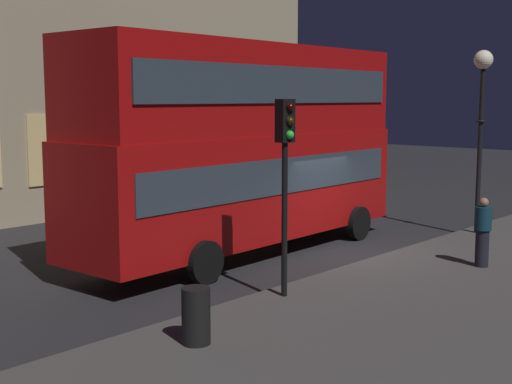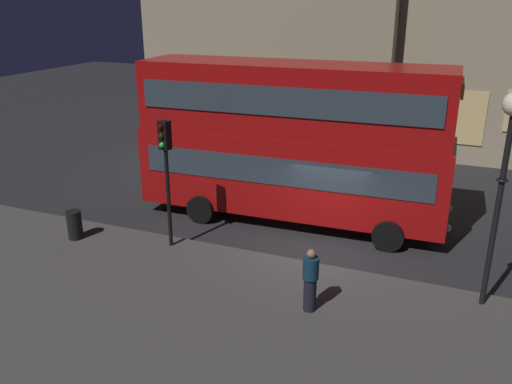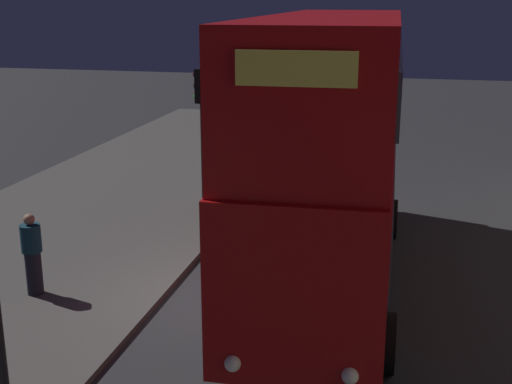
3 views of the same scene
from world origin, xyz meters
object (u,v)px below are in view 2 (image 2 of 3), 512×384
traffic_light_near_kerb (166,158)px  street_lamp (508,147)px  pedestrian (310,280)px  litter_bin (75,225)px  double_decker_bus (292,137)px

traffic_light_near_kerb → street_lamp: street_lamp is taller
street_lamp → pedestrian: 5.51m
street_lamp → litter_bin: street_lamp is taller
double_decker_bus → street_lamp: bearing=-31.1°
double_decker_bus → litter_bin: bearing=-145.5°
double_decker_bus → litter_bin: size_ratio=11.34×
street_lamp → litter_bin: bearing=-176.4°
pedestrian → litter_bin: size_ratio=1.77×
double_decker_bus → pedestrian: 6.33m
double_decker_bus → pedestrian: bearing=-68.6°
street_lamp → litter_bin: 12.74m
double_decker_bus → litter_bin: double_decker_bus is taller
traffic_light_near_kerb → litter_bin: bearing=-157.8°
street_lamp → litter_bin: size_ratio=5.72×
traffic_light_near_kerb → double_decker_bus: bearing=62.6°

